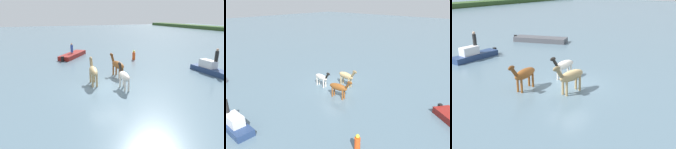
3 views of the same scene
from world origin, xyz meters
The scene contains 7 objects.
ground_plane centered at (0.00, 0.00, 0.00)m, with size 172.21×172.21×0.00m, color slate.
horse_rear_stallion centered at (0.79, 1.07, 0.97)m, with size 2.28×0.69×1.77m.
horse_pinto_flank centered at (-0.98, -0.75, 1.08)m, with size 2.54×0.83×1.96m.
horse_lead centered at (-2.27, 1.83, 1.03)m, with size 2.43×0.76×1.88m.
boat_motor_center centered at (0.10, 10.29, 0.31)m, with size 4.43×1.23×1.33m.
boat_skiff_near centered at (8.82, 10.27, 0.19)m, with size 3.69×6.11×0.78m.
person_helmsman_aft centered at (0.40, 10.40, 1.73)m, with size 0.32×0.32×1.19m.
Camera 3 is at (-13.03, -9.13, 6.38)m, focal length 42.01 mm.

